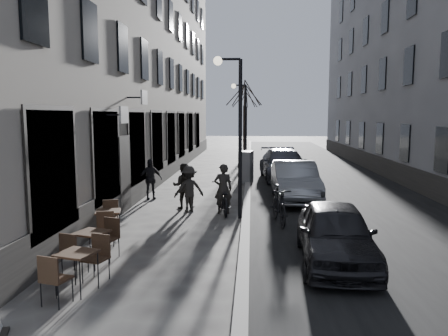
# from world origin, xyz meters

# --- Properties ---
(ground) EXTENTS (120.00, 120.00, 0.00)m
(ground) POSITION_xyz_m (0.00, 0.00, 0.00)
(ground) COLOR #3C3936
(ground) RESTS_ON ground
(road) EXTENTS (7.30, 60.00, 0.00)m
(road) POSITION_xyz_m (3.85, 16.00, 0.00)
(road) COLOR black
(road) RESTS_ON ground
(kerb) EXTENTS (0.25, 60.00, 0.12)m
(kerb) POSITION_xyz_m (0.20, 16.00, 0.06)
(kerb) COLOR gray
(kerb) RESTS_ON ground
(building_left) EXTENTS (4.00, 35.00, 16.00)m
(building_left) POSITION_xyz_m (-6.00, 16.50, 8.00)
(building_left) COLOR #A09686
(building_left) RESTS_ON ground
(building_right) EXTENTS (4.00, 35.00, 16.00)m
(building_right) POSITION_xyz_m (9.50, 16.50, 8.00)
(building_right) COLOR gray
(building_right) RESTS_ON ground
(streetlamp_near) EXTENTS (0.90, 0.28, 5.09)m
(streetlamp_near) POSITION_xyz_m (-0.17, 6.00, 3.16)
(streetlamp_near) COLOR black
(streetlamp_near) RESTS_ON ground
(streetlamp_far) EXTENTS (0.90, 0.28, 5.09)m
(streetlamp_far) POSITION_xyz_m (-0.17, 18.00, 3.16)
(streetlamp_far) COLOR black
(streetlamp_far) RESTS_ON ground
(tree_near) EXTENTS (2.40, 2.40, 5.70)m
(tree_near) POSITION_xyz_m (-0.10, 21.00, 4.66)
(tree_near) COLOR black
(tree_near) RESTS_ON ground
(tree_far) EXTENTS (2.40, 2.40, 5.70)m
(tree_far) POSITION_xyz_m (-0.10, 27.00, 4.66)
(tree_far) COLOR black
(tree_far) RESTS_ON ground
(bistro_set_a) EXTENTS (0.83, 1.60, 0.92)m
(bistro_set_a) POSITION_xyz_m (-2.87, -0.05, 0.47)
(bistro_set_a) COLOR #322016
(bistro_set_a) RESTS_ON ground
(bistro_set_b) EXTENTS (0.87, 1.59, 0.91)m
(bistro_set_b) POSITION_xyz_m (-3.12, 1.37, 0.47)
(bistro_set_b) COLOR #322016
(bistro_set_b) RESTS_ON ground
(bistro_set_c) EXTENTS (0.77, 1.61, 0.92)m
(bistro_set_c) POSITION_xyz_m (-3.43, 3.43, 0.47)
(bistro_set_c) COLOR #322016
(bistro_set_c) RESTS_ON ground
(utility_cabinet) EXTENTS (0.75, 1.12, 1.55)m
(utility_cabinet) POSITION_xyz_m (0.10, 13.36, 0.78)
(utility_cabinet) COLOR slate
(utility_cabinet) RESTS_ON ground
(bicycle) EXTENTS (1.00, 2.05, 1.03)m
(bicycle) POSITION_xyz_m (-0.58, 6.65, 0.52)
(bicycle) COLOR black
(bicycle) RESTS_ON ground
(cyclist_rider) EXTENTS (0.67, 0.50, 1.68)m
(cyclist_rider) POSITION_xyz_m (-0.58, 6.65, 0.84)
(cyclist_rider) COLOR #272522
(cyclist_rider) RESTS_ON ground
(pedestrian_near) EXTENTS (0.83, 0.67, 1.60)m
(pedestrian_near) POSITION_xyz_m (-2.03, 7.40, 0.80)
(pedestrian_near) COLOR black
(pedestrian_near) RESTS_ON ground
(pedestrian_mid) EXTENTS (1.16, 0.90, 1.58)m
(pedestrian_mid) POSITION_xyz_m (-1.76, 6.86, 0.79)
(pedestrian_mid) COLOR black
(pedestrian_mid) RESTS_ON ground
(pedestrian_far) EXTENTS (1.01, 0.71, 1.59)m
(pedestrian_far) POSITION_xyz_m (-3.60, 8.99, 0.79)
(pedestrian_far) COLOR black
(pedestrian_far) RESTS_ON ground
(car_near) EXTENTS (1.82, 4.05, 1.35)m
(car_near) POSITION_xyz_m (2.24, 1.89, 0.68)
(car_near) COLOR black
(car_near) RESTS_ON ground
(car_mid) EXTENTS (1.68, 4.58, 1.50)m
(car_mid) POSITION_xyz_m (2.04, 9.09, 0.75)
(car_mid) COLOR gray
(car_mid) RESTS_ON ground
(car_far) EXTENTS (2.54, 5.46, 1.54)m
(car_far) POSITION_xyz_m (2.01, 14.53, 0.77)
(car_far) COLOR #363840
(car_far) RESTS_ON ground
(moped) EXTENTS (0.79, 1.99, 1.16)m
(moped) POSITION_xyz_m (1.20, 5.34, 0.58)
(moped) COLOR black
(moped) RESTS_ON ground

